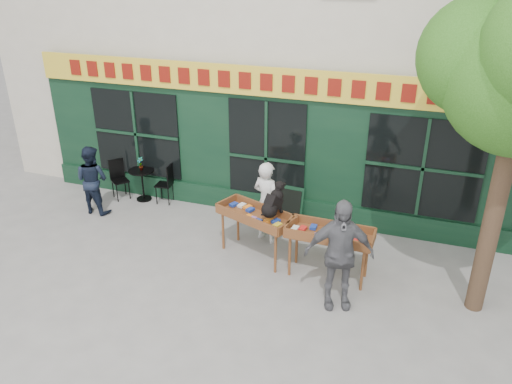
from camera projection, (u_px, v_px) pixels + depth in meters
ground at (227, 268)px, 9.31m from camera, size 80.00×80.00×0.00m
book_cart_center at (256, 218)px, 9.37m from camera, size 1.62×1.10×0.99m
dog at (273, 199)px, 9.02m from camera, size 0.53×0.68×0.60m
woman at (267, 202)px, 9.91m from camera, size 0.72×0.60×1.70m
book_cart_right at (330, 236)px, 8.73m from camera, size 1.51×0.65×0.99m
man_right at (339, 254)px, 7.95m from camera, size 1.21×0.80×1.91m
bistro_table at (142, 179)px, 11.75m from camera, size 0.60×0.60×0.76m
bistro_chair_left at (118, 175)px, 11.90m from camera, size 0.51×0.51×0.95m
bistro_chair_right at (167, 181)px, 11.61m from camera, size 0.41×0.40×0.95m
potted_plant at (140, 164)px, 11.59m from camera, size 0.20×0.17×0.32m
man_left at (92, 180)px, 11.10m from camera, size 0.79×0.63×1.57m
chalkboard at (290, 204)px, 10.84m from camera, size 0.57×0.24×0.79m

